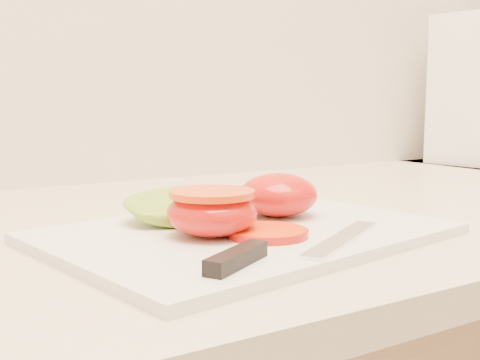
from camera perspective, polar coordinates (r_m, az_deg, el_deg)
cutting_board at (r=0.57m, az=0.53°, el=-5.06°), size 0.40×0.32×0.01m
tomato_half_dome at (r=0.63m, az=3.66°, el=-1.40°), size 0.08×0.08×0.05m
tomato_half_cut at (r=0.54m, az=-2.66°, el=-2.94°), size 0.08×0.08×0.04m
tomato_slice_0 at (r=0.54m, az=2.66°, el=-5.01°), size 0.07×0.07×0.01m
lettuce_leaf_0 at (r=0.62m, az=-5.17°, el=-2.45°), size 0.16×0.13×0.03m
lettuce_leaf_1 at (r=0.65m, az=-2.23°, el=-2.02°), size 0.14×0.13×0.02m
knife at (r=0.48m, az=4.04°, el=-6.60°), size 0.23×0.09×0.01m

